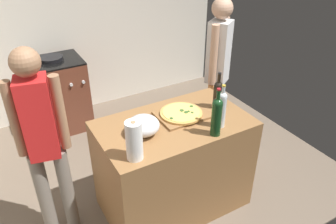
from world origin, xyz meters
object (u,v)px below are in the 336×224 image
paper_towel_roll (134,141)px  person_in_red (217,69)px  wine_bottle_dark (218,93)px  pizza (181,113)px  mixing_bowl (143,126)px  wine_bottle_amber (222,108)px  wine_bottle_clear (217,115)px  stove (62,94)px  person_in_stripes (43,139)px

paper_towel_roll → person_in_red: person_in_red is taller
wine_bottle_dark → pizza: bearing=175.8°
mixing_bowl → wine_bottle_amber: size_ratio=0.69×
paper_towel_roll → mixing_bowl: bearing=52.2°
paper_towel_roll → wine_bottle_clear: size_ratio=0.75×
pizza → mixing_bowl: 0.40m
wine_bottle_dark → stove: 2.15m
wine_bottle_clear → stove: 2.36m
paper_towel_roll → wine_bottle_clear: wine_bottle_clear is taller
stove → person_in_red: 1.97m
wine_bottle_clear → person_in_red: bearing=52.3°
mixing_bowl → stove: size_ratio=0.27×
pizza → wine_bottle_amber: 0.37m
paper_towel_roll → wine_bottle_dark: 0.97m
paper_towel_roll → person_in_red: 1.55m
mixing_bowl → wine_bottle_dark: wine_bottle_dark is taller
wine_bottle_clear → paper_towel_roll: bearing=176.3°
stove → person_in_red: person_in_red is taller
pizza → person_in_stripes: size_ratio=0.22×
mixing_bowl → person_in_stripes: person_in_stripes is taller
wine_bottle_clear → stove: wine_bottle_clear is taller
mixing_bowl → stove: (-0.23, 1.88, -0.53)m
wine_bottle_amber → stove: bearing=111.3°
mixing_bowl → wine_bottle_clear: wine_bottle_clear is taller
paper_towel_roll → person_in_stripes: (-0.52, 0.47, -0.09)m
wine_bottle_clear → person_in_stripes: person_in_stripes is taller
mixing_bowl → person_in_stripes: bearing=161.7°
mixing_bowl → paper_towel_roll: paper_towel_roll is taller
wine_bottle_clear → person_in_stripes: size_ratio=0.24×
stove → wine_bottle_clear: bearing=-71.8°
paper_towel_roll → person_in_stripes: person_in_stripes is taller
paper_towel_roll → stove: 2.20m
wine_bottle_clear → wine_bottle_dark: bearing=51.3°
wine_bottle_amber → stove: (-0.82, 2.09, -0.62)m
wine_bottle_dark → mixing_bowl: bearing=-175.7°
wine_bottle_amber → person_in_red: bearing=54.7°
person_in_red → pizza: bearing=-146.5°
mixing_bowl → person_in_red: person_in_red is taller
wine_bottle_dark → wine_bottle_amber: size_ratio=0.90×
person_in_stripes → paper_towel_roll: bearing=-41.9°
person_in_red → wine_bottle_amber: bearing=-125.3°
paper_towel_roll → person_in_red: (1.32, 0.81, -0.06)m
person_in_stripes → mixing_bowl: bearing=-18.3°
stove → wine_bottle_amber: bearing=-68.7°
pizza → person_in_stripes: (-1.10, 0.15, 0.02)m
wine_bottle_dark → stove: wine_bottle_dark is taller
pizza → person_in_stripes: 1.11m
pizza → stove: (-0.62, 1.80, -0.48)m
wine_bottle_amber → person_in_red: 0.96m
paper_towel_roll → wine_bottle_clear: bearing=-3.7°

